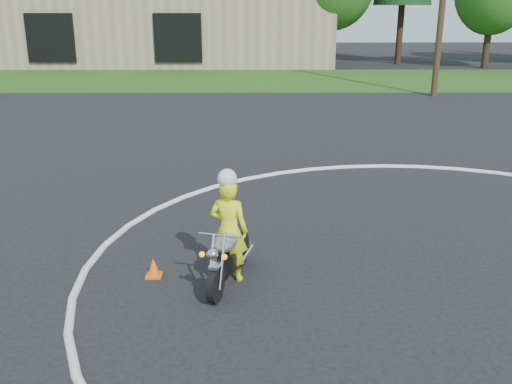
{
  "coord_description": "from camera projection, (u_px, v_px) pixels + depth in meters",
  "views": [
    {
      "loc": [
        -3.36,
        -5.18,
        4.0
      ],
      "look_at": [
        -3.29,
        3.61,
        1.1
      ],
      "focal_mm": 40.0,
      "sensor_mm": 36.0,
      "label": 1
    }
  ],
  "objects": [
    {
      "name": "grass_strip",
      "position": [
        312.0,
        80.0,
        31.84
      ],
      "size": [
        120.0,
        10.0,
        0.02
      ],
      "primitive_type": "cube",
      "color": "#1E4714",
      "rests_on": "ground"
    },
    {
      "name": "warehouse",
      "position": [
        57.0,
        2.0,
        42.75
      ],
      "size": [
        41.0,
        17.0,
        8.3
      ],
      "color": "tan",
      "rests_on": "ground"
    },
    {
      "name": "rider_primary_grp",
      "position": [
        229.0,
        227.0,
        8.48
      ],
      "size": [
        0.66,
        0.52,
        1.76
      ],
      "rotation": [
        0.0,
        0.0,
        -0.27
      ],
      "color": "#F4FF1A",
      "rests_on": "ground"
    },
    {
      "name": "primary_motorcycle",
      "position": [
        229.0,
        255.0,
        8.47
      ],
      "size": [
        0.79,
        1.76,
        0.95
      ],
      "rotation": [
        0.0,
        0.0,
        -0.27
      ],
      "color": "black",
      "rests_on": "ground"
    }
  ]
}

